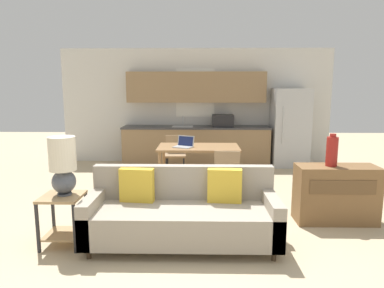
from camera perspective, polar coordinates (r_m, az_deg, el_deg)
ground_plane at (r=4.04m, az=0.06°, el=-17.04°), size 20.00×20.00×0.00m
wall_back at (r=8.26m, az=0.70°, el=6.35°), size 6.40×0.07×2.70m
kitchen_counter at (r=8.00m, az=0.75°, el=2.58°), size 3.40×0.65×2.15m
refrigerator at (r=8.17m, az=15.94°, el=2.66°), size 0.81×0.73×1.77m
dining_table at (r=6.22m, az=1.08°, el=-1.01°), size 1.46×0.82×0.74m
couch at (r=4.05m, az=-1.61°, el=-11.59°), size 2.16×0.80×0.87m
side_table at (r=4.25m, az=-20.73°, el=-10.54°), size 0.45×0.45×0.59m
table_lamp at (r=4.12m, az=-20.72°, el=-3.16°), size 0.30×0.30×0.67m
credenza at (r=5.02m, az=22.83°, el=-7.69°), size 1.05×0.42×0.77m
vase at (r=4.85m, az=22.29°, el=-1.09°), size 0.15×0.15×0.43m
dining_chair_near_right at (r=5.54m, az=5.86°, el=-4.45°), size 0.46×0.46×0.82m
dining_chair_far_left at (r=6.99m, az=-2.79°, el=-1.49°), size 0.44×0.44×0.82m
laptop at (r=6.13m, az=-1.31°, el=-0.07°), size 0.40×0.37×0.20m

